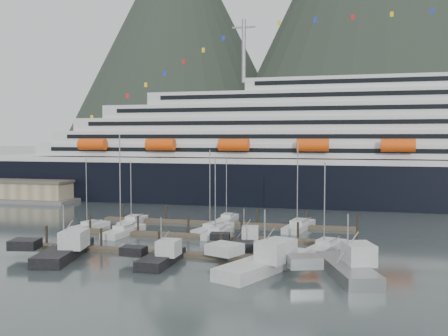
{
  "coord_description": "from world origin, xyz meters",
  "views": [
    {
      "loc": [
        19.3,
        -77.22,
        16.2
      ],
      "look_at": [
        -6.62,
        22.0,
        10.21
      ],
      "focal_mm": 42.0,
      "sensor_mm": 36.0,
      "label": 1
    }
  ],
  "objects_px": {
    "sailboat_b": "(124,232)",
    "sailboat_e": "(133,222)",
    "warehouse": "(5,190)",
    "cruise_ship": "(407,155)",
    "sailboat_d": "(213,229)",
    "sailboat_c": "(217,233)",
    "trawler_c": "(263,262)",
    "sailboat_h": "(326,248)",
    "sailboat_f": "(228,219)",
    "trawler_b": "(160,257)",
    "trawler_a": "(63,250)",
    "trawler_d": "(346,267)",
    "trawler_e": "(243,240)",
    "sailboat_g": "(299,227)",
    "sailboat_a": "(90,226)"
  },
  "relations": [
    {
      "from": "sailboat_e",
      "to": "trawler_c",
      "type": "bearing_deg",
      "value": -138.14
    },
    {
      "from": "sailboat_e",
      "to": "trawler_b",
      "type": "relative_size",
      "value": 1.21
    },
    {
      "from": "sailboat_d",
      "to": "trawler_b",
      "type": "height_order",
      "value": "sailboat_d"
    },
    {
      "from": "warehouse",
      "to": "sailboat_c",
      "type": "height_order",
      "value": "sailboat_c"
    },
    {
      "from": "trawler_b",
      "to": "sailboat_e",
      "type": "bearing_deg",
      "value": 30.2
    },
    {
      "from": "sailboat_b",
      "to": "sailboat_g",
      "type": "height_order",
      "value": "sailboat_b"
    },
    {
      "from": "sailboat_a",
      "to": "trawler_e",
      "type": "xyz_separation_m",
      "value": [
        29.48,
        -7.38,
        0.4
      ]
    },
    {
      "from": "sailboat_a",
      "to": "sailboat_e",
      "type": "height_order",
      "value": "sailboat_a"
    },
    {
      "from": "sailboat_b",
      "to": "sailboat_e",
      "type": "relative_size",
      "value": 1.4
    },
    {
      "from": "sailboat_d",
      "to": "trawler_e",
      "type": "distance_m",
      "value": 12.9
    },
    {
      "from": "sailboat_d",
      "to": "trawler_a",
      "type": "relative_size",
      "value": 0.99
    },
    {
      "from": "sailboat_f",
      "to": "warehouse",
      "type": "bearing_deg",
      "value": 71.59
    },
    {
      "from": "sailboat_d",
      "to": "sailboat_g",
      "type": "bearing_deg",
      "value": -52.48
    },
    {
      "from": "sailboat_g",
      "to": "trawler_d",
      "type": "distance_m",
      "value": 31.13
    },
    {
      "from": "sailboat_d",
      "to": "trawler_b",
      "type": "distance_m",
      "value": 23.94
    },
    {
      "from": "trawler_b",
      "to": "sailboat_a",
      "type": "bearing_deg",
      "value": 45.46
    },
    {
      "from": "sailboat_a",
      "to": "trawler_a",
      "type": "bearing_deg",
      "value": -148.27
    },
    {
      "from": "sailboat_g",
      "to": "trawler_b",
      "type": "bearing_deg",
      "value": 163.64
    },
    {
      "from": "warehouse",
      "to": "sailboat_f",
      "type": "distance_m",
      "value": 70.18
    },
    {
      "from": "warehouse",
      "to": "trawler_a",
      "type": "height_order",
      "value": "trawler_a"
    },
    {
      "from": "sailboat_c",
      "to": "sailboat_g",
      "type": "height_order",
      "value": "sailboat_g"
    },
    {
      "from": "cruise_ship",
      "to": "trawler_d",
      "type": "height_order",
      "value": "cruise_ship"
    },
    {
      "from": "warehouse",
      "to": "sailboat_e",
      "type": "bearing_deg",
      "value": -30.26
    },
    {
      "from": "sailboat_h",
      "to": "cruise_ship",
      "type": "bearing_deg",
      "value": 1.41
    },
    {
      "from": "sailboat_g",
      "to": "sailboat_b",
      "type": "bearing_deg",
      "value": 123.14
    },
    {
      "from": "sailboat_c",
      "to": "trawler_c",
      "type": "distance_m",
      "value": 23.06
    },
    {
      "from": "sailboat_g",
      "to": "sailboat_f",
      "type": "bearing_deg",
      "value": 79.44
    },
    {
      "from": "sailboat_e",
      "to": "trawler_b",
      "type": "height_order",
      "value": "sailboat_e"
    },
    {
      "from": "sailboat_h",
      "to": "sailboat_d",
      "type": "bearing_deg",
      "value": 78.3
    },
    {
      "from": "sailboat_b",
      "to": "sailboat_d",
      "type": "relative_size",
      "value": 1.18
    },
    {
      "from": "sailboat_e",
      "to": "trawler_b",
      "type": "distance_m",
      "value": 32.24
    },
    {
      "from": "sailboat_a",
      "to": "trawler_c",
      "type": "xyz_separation_m",
      "value": [
        34.99,
        -20.84,
        0.59
      ]
    },
    {
      "from": "sailboat_a",
      "to": "trawler_a",
      "type": "height_order",
      "value": "sailboat_a"
    },
    {
      "from": "warehouse",
      "to": "sailboat_d",
      "type": "relative_size",
      "value": 3.16
    },
    {
      "from": "sailboat_g",
      "to": "sailboat_a",
      "type": "bearing_deg",
      "value": 113.26
    },
    {
      "from": "sailboat_f",
      "to": "trawler_e",
      "type": "height_order",
      "value": "sailboat_f"
    },
    {
      "from": "cruise_ship",
      "to": "warehouse",
      "type": "distance_m",
      "value": 103.31
    },
    {
      "from": "cruise_ship",
      "to": "sailboat_g",
      "type": "height_order",
      "value": "cruise_ship"
    },
    {
      "from": "cruise_ship",
      "to": "sailboat_e",
      "type": "relative_size",
      "value": 17.06
    },
    {
      "from": "sailboat_e",
      "to": "sailboat_h",
      "type": "relative_size",
      "value": 0.93
    },
    {
      "from": "sailboat_c",
      "to": "sailboat_e",
      "type": "relative_size",
      "value": 1.11
    },
    {
      "from": "sailboat_c",
      "to": "sailboat_b",
      "type": "bearing_deg",
      "value": 102.91
    },
    {
      "from": "sailboat_a",
      "to": "sailboat_h",
      "type": "relative_size",
      "value": 1.02
    },
    {
      "from": "sailboat_c",
      "to": "sailboat_a",
      "type": "bearing_deg",
      "value": 91.5
    },
    {
      "from": "cruise_ship",
      "to": "sailboat_c",
      "type": "height_order",
      "value": "cruise_ship"
    },
    {
      "from": "sailboat_c",
      "to": "trawler_c",
      "type": "xyz_separation_m",
      "value": [
        11.37,
        -20.05,
        0.59
      ]
    },
    {
      "from": "sailboat_d",
      "to": "trawler_b",
      "type": "bearing_deg",
      "value": -165.59
    },
    {
      "from": "warehouse",
      "to": "sailboat_f",
      "type": "xyz_separation_m",
      "value": [
        66.61,
        -22.01,
        -1.83
      ]
    },
    {
      "from": "trawler_d",
      "to": "trawler_e",
      "type": "bearing_deg",
      "value": 29.44
    },
    {
      "from": "sailboat_d",
      "to": "warehouse",
      "type": "bearing_deg",
      "value": 78.72
    }
  ]
}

